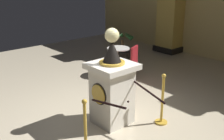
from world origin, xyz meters
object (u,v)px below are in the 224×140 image
Objects in this scene: stanchion_far at (162,106)px; potted_palm_left at (122,53)px; stanchion_near at (86,138)px; pedestal_clock at (112,87)px; cafe_table at (118,57)px; cafe_chair_red at (131,60)px.

stanchion_far is 0.94× the size of potted_palm_left.
stanchion_far is (0.10, 1.72, 0.01)m from stanchion_near.
pedestal_clock is 1.02m from stanchion_far.
pedestal_clock is at bearing -46.20° from potted_palm_left.
cafe_table is 0.64m from cafe_chair_red.
stanchion_far reaches higher than cafe_table.
potted_palm_left is at bearing 130.27° from stanchion_near.
cafe_table is at bearing -49.29° from potted_palm_left.
stanchion_far is 1.30× the size of cafe_table.
pedestal_clock reaches higher than potted_palm_left.
cafe_chair_red is (-1.99, 1.14, 0.22)m from stanchion_far.
cafe_chair_red is (1.33, -0.95, 0.26)m from potted_palm_left.
stanchion_far is at bearing -25.80° from cafe_table.
cafe_table is at bearing 169.06° from cafe_chair_red.
stanchion_far is at bearing -29.86° from cafe_chair_red.
stanchion_near is 4.99m from potted_palm_left.
pedestal_clock reaches higher than cafe_chair_red.
stanchion_far is (0.66, 0.69, -0.38)m from pedestal_clock.
pedestal_clock is at bearing 118.60° from stanchion_near.
potted_palm_left is at bearing 147.81° from stanchion_far.
stanchion_far is at bearing -32.19° from potted_palm_left.
potted_palm_left is (-3.22, 3.80, -0.03)m from stanchion_near.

